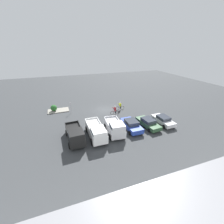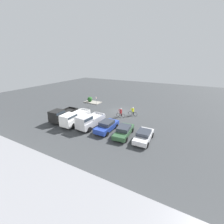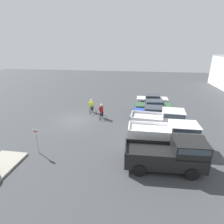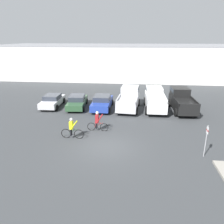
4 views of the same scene
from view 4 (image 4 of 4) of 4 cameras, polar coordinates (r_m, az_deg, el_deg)
name	(u,v)px [view 4 (image 4 of 4)]	position (r m, az deg, el deg)	size (l,w,h in m)	color
ground_plane	(107,146)	(15.70, -1.36, -8.97)	(80.00, 80.00, 0.00)	#383A3D
warehouse_building	(126,61)	(43.94, 3.68, 13.24)	(49.10, 15.88, 5.96)	silver
sedan_0	(53,101)	(25.09, -15.28, 2.88)	(2.04, 4.29, 1.34)	silver
sedan_1	(77,101)	(24.22, -9.08, 2.75)	(2.25, 4.66, 1.36)	#2D5133
sedan_2	(102,102)	(23.45, -2.58, 2.57)	(2.06, 4.52, 1.46)	#233D9E
pickup_truck_0	(129,98)	(23.57, 4.43, 3.62)	(2.52, 5.03, 2.21)	silver
pickup_truck_1	(155,99)	(23.76, 11.12, 3.42)	(2.15, 5.40, 2.11)	white
pickup_truck_2	(182,100)	(24.12, 17.73, 3.09)	(2.33, 5.21, 2.18)	black
cyclist_0	(97,121)	(17.91, -3.83, -2.36)	(1.77, 0.46, 1.71)	black
cyclist_1	(72,128)	(16.84, -10.45, -4.20)	(1.77, 0.46, 1.68)	black
fire_lane_sign	(206,138)	(15.11, 23.41, -6.25)	(0.06, 0.30, 2.17)	#9E9EA3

